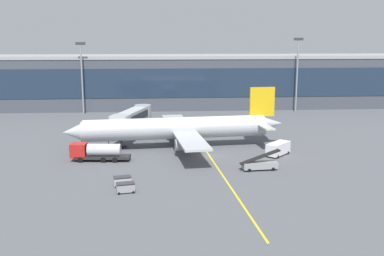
{
  "coord_description": "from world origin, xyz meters",
  "views": [
    {
      "loc": [
        -9.82,
        -83.81,
        22.23
      ],
      "look_at": [
        -3.24,
        5.23,
        4.5
      ],
      "focal_mm": 42.62,
      "sensor_mm": 36.0,
      "label": 1
    }
  ],
  "objects_px": {
    "main_airliner": "(177,128)",
    "baggage_cart_0": "(125,187)",
    "fuel_tanker": "(96,152)",
    "lavatory_truck": "(278,148)",
    "belt_loader": "(260,164)",
    "baggage_cart_1": "(122,181)"
  },
  "relations": [
    {
      "from": "main_airliner",
      "to": "baggage_cart_0",
      "type": "relative_size",
      "value": 15.57
    },
    {
      "from": "main_airliner",
      "to": "fuel_tanker",
      "type": "xyz_separation_m",
      "value": [
        -15.15,
        -9.06,
        -2.41
      ]
    },
    {
      "from": "lavatory_truck",
      "to": "baggage_cart_0",
      "type": "distance_m",
      "value": 33.78
    },
    {
      "from": "main_airliner",
      "to": "belt_loader",
      "type": "distance_m",
      "value": 22.0
    },
    {
      "from": "baggage_cart_1",
      "to": "baggage_cart_0",
      "type": "bearing_deg",
      "value": -78.01
    },
    {
      "from": "main_airliner",
      "to": "baggage_cart_1",
      "type": "bearing_deg",
      "value": -111.25
    },
    {
      "from": "main_airliner",
      "to": "baggage_cart_0",
      "type": "height_order",
      "value": "main_airliner"
    },
    {
      "from": "fuel_tanker",
      "to": "belt_loader",
      "type": "xyz_separation_m",
      "value": [
        28.63,
        -8.03,
        -0.76
      ]
    },
    {
      "from": "fuel_tanker",
      "to": "lavatory_truck",
      "type": "bearing_deg",
      "value": 2.25
    },
    {
      "from": "main_airliner",
      "to": "lavatory_truck",
      "type": "distance_m",
      "value": 20.74
    },
    {
      "from": "main_airliner",
      "to": "baggage_cart_0",
      "type": "bearing_deg",
      "value": -107.71
    },
    {
      "from": "belt_loader",
      "to": "baggage_cart_1",
      "type": "relative_size",
      "value": 2.4
    },
    {
      "from": "lavatory_truck",
      "to": "baggage_cart_1",
      "type": "relative_size",
      "value": 1.99
    },
    {
      "from": "baggage_cart_0",
      "to": "main_airliner",
      "type": "bearing_deg",
      "value": 72.29
    },
    {
      "from": "lavatory_truck",
      "to": "baggage_cart_0",
      "type": "height_order",
      "value": "lavatory_truck"
    },
    {
      "from": "fuel_tanker",
      "to": "baggage_cart_1",
      "type": "distance_m",
      "value": 16.0
    },
    {
      "from": "belt_loader",
      "to": "lavatory_truck",
      "type": "distance_m",
      "value": 10.92
    },
    {
      "from": "lavatory_truck",
      "to": "baggage_cart_1",
      "type": "xyz_separation_m",
      "value": [
        -28.36,
        -16.21,
        -0.64
      ]
    },
    {
      "from": "main_airliner",
      "to": "belt_loader",
      "type": "relative_size",
      "value": 6.48
    },
    {
      "from": "belt_loader",
      "to": "lavatory_truck",
      "type": "relative_size",
      "value": 1.2
    },
    {
      "from": "lavatory_truck",
      "to": "baggage_cart_1",
      "type": "height_order",
      "value": "lavatory_truck"
    },
    {
      "from": "fuel_tanker",
      "to": "lavatory_truck",
      "type": "height_order",
      "value": "fuel_tanker"
    }
  ]
}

